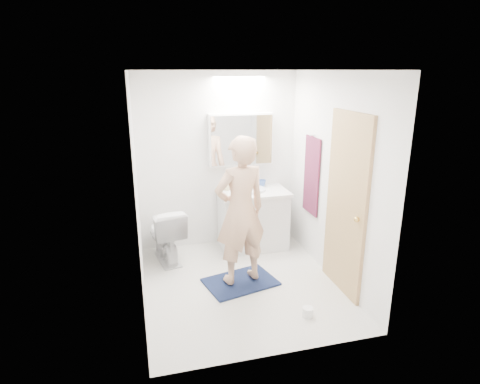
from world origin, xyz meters
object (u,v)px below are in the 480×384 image
object	(u,v)px
person	(240,211)
toilet_paper_roll	(308,312)
medicine_cabinet	(241,139)
soap_bottle_b	(239,182)
vanity_cabinet	(253,221)
toilet	(166,234)
soap_bottle_a	(226,181)
toothbrush_cup	(262,184)

from	to	relation	value
person	toilet_paper_roll	world-z (taller)	person
medicine_cabinet	toilet_paper_roll	size ratio (longest dim) A/B	8.00
soap_bottle_b	toilet_paper_roll	bearing A→B (deg)	-83.58
medicine_cabinet	toilet_paper_roll	xyz separation A→B (m)	(0.19, -1.96, -1.45)
vanity_cabinet	toilet_paper_roll	xyz separation A→B (m)	(0.07, -1.75, -0.34)
toilet	soap_bottle_a	xyz separation A→B (m)	(0.87, 0.27, 0.58)
toothbrush_cup	person	bearing A→B (deg)	-118.70
toilet	soap_bottle_b	size ratio (longest dim) A/B	4.25
toilet_paper_roll	person	bearing A→B (deg)	121.09
toothbrush_cup	medicine_cabinet	bearing A→B (deg)	170.50
toilet	soap_bottle_b	xyz separation A→B (m)	(1.06, 0.30, 0.54)
soap_bottle_b	toothbrush_cup	xyz separation A→B (m)	(0.33, -0.02, -0.03)
toothbrush_cup	toilet_paper_roll	bearing A→B (deg)	-93.28
vanity_cabinet	toothbrush_cup	size ratio (longest dim) A/B	8.14
vanity_cabinet	toilet_paper_roll	size ratio (longest dim) A/B	8.18
medicine_cabinet	toilet	distance (m)	1.61
vanity_cabinet	soap_bottle_b	xyz separation A→B (m)	(-0.15, 0.18, 0.52)
soap_bottle_b	person	bearing A→B (deg)	-103.78
soap_bottle_a	toothbrush_cup	distance (m)	0.52
soap_bottle_a	soap_bottle_b	world-z (taller)	soap_bottle_a
toilet_paper_roll	soap_bottle_a	bearing A→B (deg)	102.02
soap_bottle_b	toothbrush_cup	size ratio (longest dim) A/B	1.56
medicine_cabinet	person	distance (m)	1.33
person	soap_bottle_a	world-z (taller)	person
person	soap_bottle_a	bearing A→B (deg)	-108.04
medicine_cabinet	soap_bottle_a	distance (m)	0.60
vanity_cabinet	toilet_paper_roll	bearing A→B (deg)	-87.81
medicine_cabinet	person	size ratio (longest dim) A/B	0.52
toothbrush_cup	toilet_paper_roll	world-z (taller)	toothbrush_cup
person	soap_bottle_b	size ratio (longest dim) A/B	9.84
vanity_cabinet	person	bearing A→B (deg)	-114.35
soap_bottle_b	toilet_paper_roll	world-z (taller)	soap_bottle_b
vanity_cabinet	medicine_cabinet	distance (m)	1.14
person	toothbrush_cup	world-z (taller)	person
vanity_cabinet	medicine_cabinet	bearing A→B (deg)	120.18
medicine_cabinet	soap_bottle_b	xyz separation A→B (m)	(-0.03, -0.03, -0.59)
person	toothbrush_cup	size ratio (longest dim) A/B	15.35
toilet	toothbrush_cup	world-z (taller)	toothbrush_cup
toilet	toilet_paper_roll	size ratio (longest dim) A/B	6.67
toilet	toilet_paper_roll	xyz separation A→B (m)	(1.28, -1.64, -0.32)
soap_bottle_a	toothbrush_cup	size ratio (longest dim) A/B	2.22
medicine_cabinet	person	world-z (taller)	medicine_cabinet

